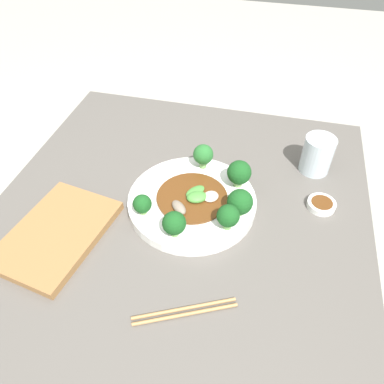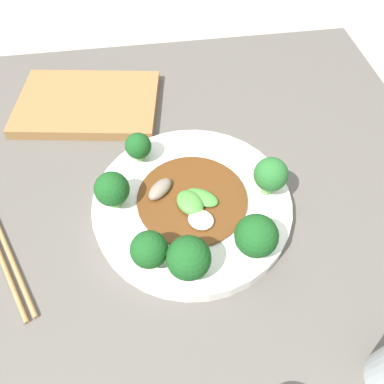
{
  "view_description": "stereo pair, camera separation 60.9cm",
  "coord_description": "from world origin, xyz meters",
  "px_view_note": "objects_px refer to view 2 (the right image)",
  "views": [
    {
      "loc": [
        0.59,
        0.17,
        1.42
      ],
      "look_at": [
        -0.02,
        0.03,
        0.81
      ],
      "focal_mm": 35.0,
      "sensor_mm": 36.0,
      "label": 1
    },
    {
      "loc": [
        0.03,
        0.36,
        1.26
      ],
      "look_at": [
        -0.02,
        0.03,
        0.81
      ],
      "focal_mm": 35.0,
      "sensor_mm": 36.0,
      "label": 2
    }
  ],
  "objects_px": {
    "broccoli_northeast": "(149,250)",
    "cutting_board": "(88,103)",
    "plate": "(192,204)",
    "broccoli_north": "(190,258)",
    "broccoli_northwest": "(256,236)",
    "broccoli_east": "(112,189)",
    "broccoli_west": "(271,175)",
    "chopsticks": "(8,261)",
    "broccoli_southeast": "(138,146)",
    "stirfry_center": "(190,200)"
  },
  "relations": [
    {
      "from": "stirfry_center",
      "to": "cutting_board",
      "type": "xyz_separation_m",
      "value": [
        0.16,
        -0.27,
        -0.02
      ]
    },
    {
      "from": "broccoli_northeast",
      "to": "broccoli_west",
      "type": "relative_size",
      "value": 0.95
    },
    {
      "from": "broccoli_northwest",
      "to": "stirfry_center",
      "type": "relative_size",
      "value": 0.42
    },
    {
      "from": "broccoli_north",
      "to": "stirfry_center",
      "type": "height_order",
      "value": "broccoli_north"
    },
    {
      "from": "broccoli_northeast",
      "to": "cutting_board",
      "type": "distance_m",
      "value": 0.38
    },
    {
      "from": "broccoli_northeast",
      "to": "cutting_board",
      "type": "bearing_deg",
      "value": -75.31
    },
    {
      "from": "broccoli_northeast",
      "to": "cutting_board",
      "type": "relative_size",
      "value": 0.22
    },
    {
      "from": "broccoli_north",
      "to": "broccoli_northwest",
      "type": "xyz_separation_m",
      "value": [
        -0.09,
        -0.02,
        0.0
      ]
    },
    {
      "from": "broccoli_northwest",
      "to": "cutting_board",
      "type": "bearing_deg",
      "value": -57.26
    },
    {
      "from": "broccoli_northwest",
      "to": "broccoli_east",
      "type": "height_order",
      "value": "broccoli_northwest"
    },
    {
      "from": "broccoli_northwest",
      "to": "broccoli_west",
      "type": "bearing_deg",
      "value": -115.58
    },
    {
      "from": "broccoli_southeast",
      "to": "chopsticks",
      "type": "bearing_deg",
      "value": 36.62
    },
    {
      "from": "broccoli_northwest",
      "to": "broccoli_west",
      "type": "distance_m",
      "value": 0.11
    },
    {
      "from": "plate",
      "to": "cutting_board",
      "type": "distance_m",
      "value": 0.32
    },
    {
      "from": "plate",
      "to": "broccoli_north",
      "type": "bearing_deg",
      "value": 80.32
    },
    {
      "from": "cutting_board",
      "to": "broccoli_north",
      "type": "bearing_deg",
      "value": 110.86
    },
    {
      "from": "broccoli_east",
      "to": "chopsticks",
      "type": "distance_m",
      "value": 0.18
    },
    {
      "from": "broccoli_northeast",
      "to": "broccoli_north",
      "type": "xyz_separation_m",
      "value": [
        -0.05,
        0.02,
        -0.0
      ]
    },
    {
      "from": "broccoli_northeast",
      "to": "broccoli_southeast",
      "type": "relative_size",
      "value": 1.22
    },
    {
      "from": "broccoli_north",
      "to": "chopsticks",
      "type": "distance_m",
      "value": 0.27
    },
    {
      "from": "broccoli_northeast",
      "to": "chopsticks",
      "type": "xyz_separation_m",
      "value": [
        0.21,
        -0.04,
        -0.06
      ]
    },
    {
      "from": "broccoli_southeast",
      "to": "broccoli_northeast",
      "type": "bearing_deg",
      "value": 90.94
    },
    {
      "from": "cutting_board",
      "to": "broccoli_northeast",
      "type": "bearing_deg",
      "value": 104.69
    },
    {
      "from": "broccoli_northwest",
      "to": "broccoli_west",
      "type": "relative_size",
      "value": 1.06
    },
    {
      "from": "broccoli_north",
      "to": "cutting_board",
      "type": "relative_size",
      "value": 0.22
    },
    {
      "from": "broccoli_northwest",
      "to": "broccoli_southeast",
      "type": "bearing_deg",
      "value": -53.65
    },
    {
      "from": "broccoli_northeast",
      "to": "broccoli_north",
      "type": "distance_m",
      "value": 0.05
    },
    {
      "from": "broccoli_east",
      "to": "stirfry_center",
      "type": "xyz_separation_m",
      "value": [
        -0.11,
        0.01,
        -0.03
      ]
    },
    {
      "from": "broccoli_east",
      "to": "stirfry_center",
      "type": "bearing_deg",
      "value": 173.01
    },
    {
      "from": "broccoli_east",
      "to": "broccoli_north",
      "type": "bearing_deg",
      "value": 127.57
    },
    {
      "from": "broccoli_west",
      "to": "broccoli_north",
      "type": "bearing_deg",
      "value": 39.88
    },
    {
      "from": "broccoli_east",
      "to": "cutting_board",
      "type": "distance_m",
      "value": 0.27
    },
    {
      "from": "broccoli_west",
      "to": "chopsticks",
      "type": "relative_size",
      "value": 0.35
    },
    {
      "from": "broccoli_northwest",
      "to": "broccoli_east",
      "type": "distance_m",
      "value": 0.22
    },
    {
      "from": "plate",
      "to": "broccoli_west",
      "type": "bearing_deg",
      "value": 179.89
    },
    {
      "from": "plate",
      "to": "broccoli_north",
      "type": "xyz_separation_m",
      "value": [
        0.02,
        0.11,
        0.05
      ]
    },
    {
      "from": "cutting_board",
      "to": "chopsticks",
      "type": "bearing_deg",
      "value": 71.26
    },
    {
      "from": "broccoli_northwest",
      "to": "cutting_board",
      "type": "relative_size",
      "value": 0.24
    },
    {
      "from": "broccoli_north",
      "to": "broccoli_southeast",
      "type": "relative_size",
      "value": 1.26
    },
    {
      "from": "broccoli_north",
      "to": "cutting_board",
      "type": "distance_m",
      "value": 0.41
    },
    {
      "from": "plate",
      "to": "chopsticks",
      "type": "xyz_separation_m",
      "value": [
        0.28,
        0.05,
        -0.01
      ]
    },
    {
      "from": "broccoli_northeast",
      "to": "stirfry_center",
      "type": "bearing_deg",
      "value": -125.66
    },
    {
      "from": "plate",
      "to": "stirfry_center",
      "type": "distance_m",
      "value": 0.02
    },
    {
      "from": "plate",
      "to": "cutting_board",
      "type": "bearing_deg",
      "value": -58.32
    },
    {
      "from": "plate",
      "to": "broccoli_east",
      "type": "height_order",
      "value": "broccoli_east"
    },
    {
      "from": "broccoli_northeast",
      "to": "broccoli_southeast",
      "type": "xyz_separation_m",
      "value": [
        0.0,
        -0.19,
        -0.01
      ]
    },
    {
      "from": "broccoli_northwest",
      "to": "chopsticks",
      "type": "bearing_deg",
      "value": -7.44
    },
    {
      "from": "broccoli_north",
      "to": "broccoli_east",
      "type": "xyz_separation_m",
      "value": [
        0.1,
        -0.13,
        0.0
      ]
    },
    {
      "from": "broccoli_southeast",
      "to": "broccoli_northwest",
      "type": "bearing_deg",
      "value": 126.35
    },
    {
      "from": "broccoli_northeast",
      "to": "broccoli_west",
      "type": "distance_m",
      "value": 0.21
    }
  ]
}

